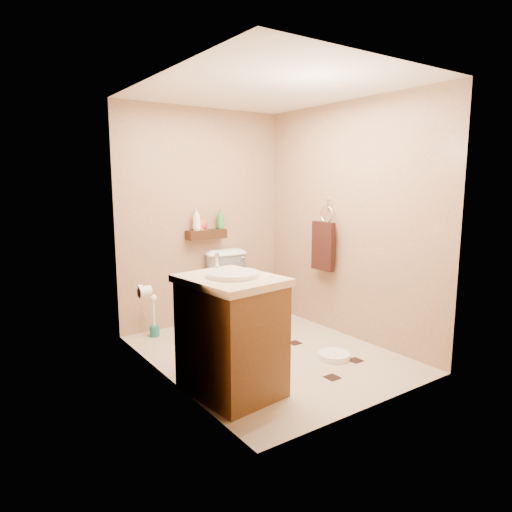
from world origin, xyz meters
TOP-DOWN VIEW (x-y plane):
  - ground at (0.00, 0.00)m, footprint 2.50×2.50m
  - wall_back at (0.00, 1.25)m, footprint 2.00×0.04m
  - wall_front at (0.00, -1.25)m, footprint 2.00×0.04m
  - wall_left at (-1.00, 0.00)m, footprint 0.04×2.50m
  - wall_right at (1.00, 0.00)m, footprint 0.04×2.50m
  - ceiling at (0.00, 0.00)m, footprint 2.00×2.50m
  - wall_shelf at (0.00, 1.17)m, footprint 0.46×0.14m
  - floor_accents at (0.04, -0.08)m, footprint 1.19×1.38m
  - toilet at (0.19, 0.83)m, footprint 0.56×0.86m
  - vanity at (-0.70, -0.48)m, footprint 0.70×0.81m
  - bathroom_scale at (0.42, -0.45)m, footprint 0.35×0.35m
  - toilet_brush at (-0.69, 1.07)m, footprint 0.10×0.10m
  - towel_ring at (0.91, 0.25)m, footprint 0.12×0.30m
  - toilet_paper at (-0.94, 0.65)m, footprint 0.12×0.11m
  - bottle_a at (-0.12, 1.17)m, footprint 0.13×0.13m
  - bottle_b at (-0.05, 1.17)m, footprint 0.09×0.09m
  - bottle_c at (-0.05, 1.17)m, footprint 0.12×0.12m
  - bottle_d at (0.19, 1.17)m, footprint 0.12×0.12m

SIDE VIEW (x-z plane):
  - ground at x=0.00m, z-range 0.00..0.00m
  - floor_accents at x=0.04m, z-range 0.00..0.01m
  - bathroom_scale at x=0.42m, z-range 0.00..0.06m
  - toilet_brush at x=-0.69m, z-range -0.07..0.38m
  - toilet at x=0.19m, z-range 0.00..0.83m
  - vanity at x=-0.70m, z-range -0.06..1.00m
  - toilet_paper at x=-0.94m, z-range 0.54..0.66m
  - towel_ring at x=0.91m, z-range 0.57..1.33m
  - wall_shelf at x=0.00m, z-range 0.97..1.07m
  - bottle_c at x=-0.05m, z-range 1.07..1.21m
  - bottle_b at x=-0.05m, z-range 1.07..1.24m
  - bottle_d at x=0.19m, z-range 1.07..1.30m
  - bottle_a at x=-0.12m, z-range 1.07..1.31m
  - wall_back at x=0.00m, z-range 0.00..2.40m
  - wall_front at x=0.00m, z-range 0.00..2.40m
  - wall_left at x=-1.00m, z-range 0.00..2.40m
  - wall_right at x=1.00m, z-range 0.00..2.40m
  - ceiling at x=0.00m, z-range 2.39..2.41m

